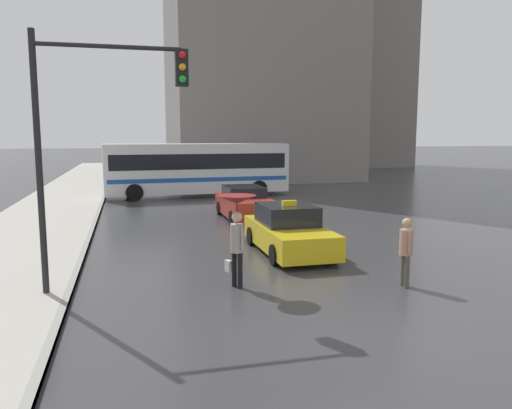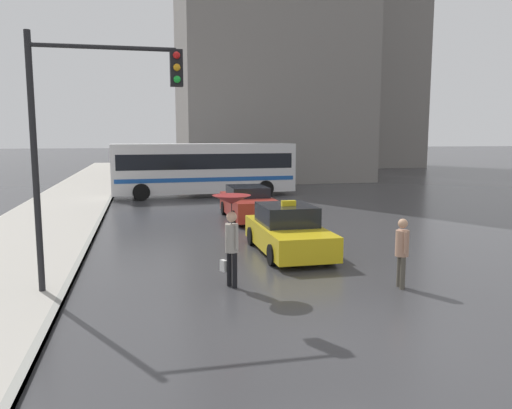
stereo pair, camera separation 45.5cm
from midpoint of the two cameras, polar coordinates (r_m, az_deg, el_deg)
ground_plane at (r=9.52m, az=7.83°, el=-14.32°), size 300.00×300.00×0.00m
taxi at (r=15.44m, az=2.88°, el=-3.05°), size 1.91×4.38×1.63m
sedan_red at (r=21.73m, az=-1.92°, el=0.11°), size 1.91×4.62×1.41m
city_bus at (r=30.03m, az=-7.19°, el=4.25°), size 10.88×3.12×3.14m
pedestrian_with_umbrella at (r=11.71m, az=-3.33°, el=-1.48°), size 0.92×0.92×2.21m
pedestrian_man at (r=12.31m, az=15.76°, el=-4.64°), size 0.35×0.47×1.67m
traffic_light at (r=11.60m, az=-18.61°, el=9.52°), size 3.30×0.38×5.79m
building_tower_far at (r=62.04m, az=9.49°, el=17.72°), size 14.76×9.68×28.72m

